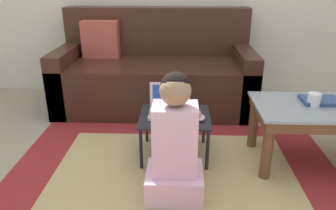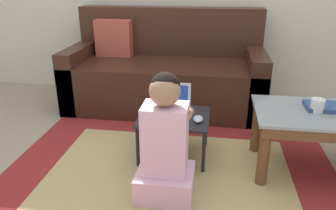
{
  "view_description": "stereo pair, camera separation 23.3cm",
  "coord_description": "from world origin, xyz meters",
  "px_view_note": "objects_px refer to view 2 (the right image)",
  "views": [
    {
      "loc": [
        0.13,
        -1.86,
        1.26
      ],
      "look_at": [
        0.05,
        0.29,
        0.38
      ],
      "focal_mm": 35.0,
      "sensor_mm": 36.0,
      "label": 1
    },
    {
      "loc": [
        0.37,
        -1.84,
        1.26
      ],
      "look_at": [
        0.05,
        0.29,
        0.38
      ],
      "focal_mm": 35.0,
      "sensor_mm": 36.0,
      "label": 2
    }
  ],
  "objects_px": {
    "laptop": "(169,109)",
    "cup_on_table": "(317,105)",
    "computer_mouse": "(198,119)",
    "person_seated": "(165,145)",
    "coffee_table": "(325,123)",
    "couch": "(165,74)",
    "laptop_desk": "(174,121)",
    "book_on_table": "(326,107)"
  },
  "relations": [
    {
      "from": "laptop",
      "to": "person_seated",
      "type": "height_order",
      "value": "person_seated"
    },
    {
      "from": "laptop_desk",
      "to": "person_seated",
      "type": "distance_m",
      "value": 0.46
    },
    {
      "from": "couch",
      "to": "laptop",
      "type": "xyz_separation_m",
      "value": [
        0.18,
        -0.97,
        0.04
      ]
    },
    {
      "from": "laptop",
      "to": "cup_on_table",
      "type": "bearing_deg",
      "value": -5.03
    },
    {
      "from": "laptop",
      "to": "computer_mouse",
      "type": "relative_size",
      "value": 2.82
    },
    {
      "from": "coffee_table",
      "to": "book_on_table",
      "type": "xyz_separation_m",
      "value": [
        0.01,
        0.06,
        0.09
      ]
    },
    {
      "from": "cup_on_table",
      "to": "laptop",
      "type": "bearing_deg",
      "value": 174.97
    },
    {
      "from": "computer_mouse",
      "to": "person_seated",
      "type": "height_order",
      "value": "person_seated"
    },
    {
      "from": "laptop_desk",
      "to": "laptop",
      "type": "xyz_separation_m",
      "value": [
        -0.04,
        0.03,
        0.07
      ]
    },
    {
      "from": "couch",
      "to": "laptop",
      "type": "relative_size",
      "value": 6.46
    },
    {
      "from": "laptop_desk",
      "to": "computer_mouse",
      "type": "xyz_separation_m",
      "value": [
        0.17,
        -0.06,
        0.05
      ]
    },
    {
      "from": "couch",
      "to": "laptop_desk",
      "type": "bearing_deg",
      "value": -77.63
    },
    {
      "from": "laptop_desk",
      "to": "book_on_table",
      "type": "distance_m",
      "value": 1.0
    },
    {
      "from": "computer_mouse",
      "to": "cup_on_table",
      "type": "relative_size",
      "value": 1.2
    },
    {
      "from": "laptop_desk",
      "to": "cup_on_table",
      "type": "xyz_separation_m",
      "value": [
        0.92,
        -0.05,
        0.19
      ]
    },
    {
      "from": "computer_mouse",
      "to": "book_on_table",
      "type": "relative_size",
      "value": 0.41
    },
    {
      "from": "computer_mouse",
      "to": "cup_on_table",
      "type": "xyz_separation_m",
      "value": [
        0.75,
        0.01,
        0.14
      ]
    },
    {
      "from": "laptop_desk",
      "to": "laptop",
      "type": "distance_m",
      "value": 0.09
    },
    {
      "from": "laptop",
      "to": "cup_on_table",
      "type": "height_order",
      "value": "laptop"
    },
    {
      "from": "coffee_table",
      "to": "laptop_desk",
      "type": "distance_m",
      "value": 0.99
    },
    {
      "from": "couch",
      "to": "coffee_table",
      "type": "xyz_separation_m",
      "value": [
        1.21,
        -1.06,
        0.04
      ]
    },
    {
      "from": "coffee_table",
      "to": "person_seated",
      "type": "distance_m",
      "value": 1.06
    },
    {
      "from": "cup_on_table",
      "to": "book_on_table",
      "type": "distance_m",
      "value": 0.1
    },
    {
      "from": "laptop_desk",
      "to": "computer_mouse",
      "type": "relative_size",
      "value": 4.82
    },
    {
      "from": "laptop_desk",
      "to": "cup_on_table",
      "type": "distance_m",
      "value": 0.94
    },
    {
      "from": "couch",
      "to": "person_seated",
      "type": "bearing_deg",
      "value": -81.09
    },
    {
      "from": "couch",
      "to": "person_seated",
      "type": "xyz_separation_m",
      "value": [
        0.23,
        -1.46,
        0.02
      ]
    },
    {
      "from": "person_seated",
      "to": "cup_on_table",
      "type": "height_order",
      "value": "person_seated"
    },
    {
      "from": "laptop",
      "to": "book_on_table",
      "type": "height_order",
      "value": "laptop"
    },
    {
      "from": "coffee_table",
      "to": "computer_mouse",
      "type": "height_order",
      "value": "coffee_table"
    },
    {
      "from": "couch",
      "to": "book_on_table",
      "type": "distance_m",
      "value": 1.58
    },
    {
      "from": "person_seated",
      "to": "book_on_table",
      "type": "distance_m",
      "value": 1.09
    },
    {
      "from": "coffee_table",
      "to": "laptop",
      "type": "xyz_separation_m",
      "value": [
        -1.02,
        0.09,
        -0.0
      ]
    },
    {
      "from": "couch",
      "to": "laptop_desk",
      "type": "xyz_separation_m",
      "value": [
        0.22,
        -1.01,
        -0.03
      ]
    },
    {
      "from": "coffee_table",
      "to": "computer_mouse",
      "type": "relative_size",
      "value": 8.72
    },
    {
      "from": "laptop",
      "to": "person_seated",
      "type": "bearing_deg",
      "value": -84.44
    },
    {
      "from": "computer_mouse",
      "to": "cup_on_table",
      "type": "distance_m",
      "value": 0.76
    },
    {
      "from": "couch",
      "to": "laptop_desk",
      "type": "distance_m",
      "value": 1.03
    },
    {
      "from": "couch",
      "to": "coffee_table",
      "type": "height_order",
      "value": "couch"
    },
    {
      "from": "coffee_table",
      "to": "cup_on_table",
      "type": "distance_m",
      "value": 0.13
    },
    {
      "from": "person_seated",
      "to": "book_on_table",
      "type": "relative_size",
      "value": 3.08
    },
    {
      "from": "coffee_table",
      "to": "book_on_table",
      "type": "height_order",
      "value": "book_on_table"
    }
  ]
}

